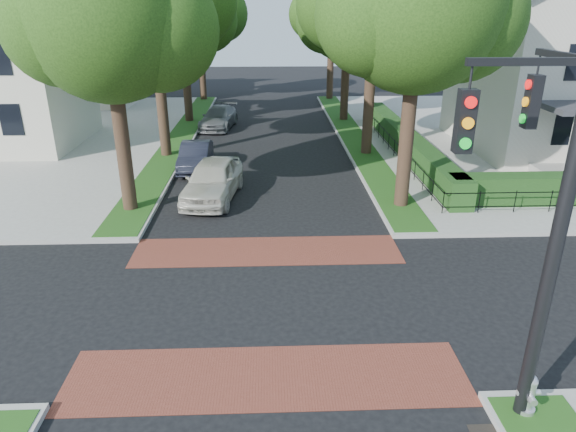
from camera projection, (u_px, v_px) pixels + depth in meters
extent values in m
plane|color=black|center=(267.00, 301.00, 14.48)|extent=(120.00, 120.00, 0.00)
cube|color=gray|center=(573.00, 135.00, 32.69)|extent=(30.00, 30.00, 0.15)
cube|color=brown|center=(267.00, 251.00, 17.43)|extent=(9.00, 2.20, 0.01)
cube|color=brown|center=(267.00, 377.00, 11.52)|extent=(9.00, 2.20, 0.01)
cube|color=#214D16|center=(353.00, 135.00, 32.26)|extent=(1.60, 29.80, 0.02)
cube|color=#214D16|center=(180.00, 137.00, 31.88)|extent=(1.60, 29.80, 0.02)
cylinder|color=black|center=(409.00, 115.00, 19.69)|extent=(0.56, 0.56, 7.35)
sphere|color=#1B380F|center=(418.00, 6.00, 18.21)|extent=(6.20, 6.20, 6.20)
sphere|color=#1B380F|center=(461.00, 18.00, 18.70)|extent=(4.65, 4.65, 4.65)
sphere|color=#1B380F|center=(376.00, 15.00, 18.08)|extent=(4.34, 4.34, 4.34)
cylinder|color=black|center=(370.00, 82.00, 27.01)|extent=(0.56, 0.56, 7.70)
sphere|color=#1B380F|center=(409.00, 7.00, 25.95)|extent=(4.95, 4.95, 4.95)
sphere|color=#1B380F|center=(342.00, 5.00, 25.33)|extent=(4.62, 4.62, 4.62)
cylinder|color=black|center=(345.00, 72.00, 35.53)|extent=(0.56, 0.56, 6.65)
sphere|color=#1B380F|center=(348.00, 17.00, 34.19)|extent=(5.80, 5.80, 5.80)
sphere|color=#1B380F|center=(370.00, 24.00, 34.67)|extent=(4.35, 4.35, 4.35)
sphere|color=#1B380F|center=(326.00, 22.00, 34.07)|extent=(4.06, 4.06, 4.06)
sphere|color=#1B380F|center=(346.00, 9.00, 35.34)|extent=(3.77, 3.77, 3.77)
cylinder|color=black|center=(331.00, 57.00, 43.78)|extent=(0.56, 0.56, 7.00)
sphere|color=#1B380F|center=(332.00, 10.00, 42.37)|extent=(6.00, 6.00, 6.00)
sphere|color=#1B380F|center=(351.00, 15.00, 42.86)|extent=(4.50, 4.50, 4.50)
sphere|color=#1B380F|center=(314.00, 14.00, 42.24)|extent=(4.20, 4.20, 4.20)
sphere|color=#1B380F|center=(331.00, 4.00, 43.57)|extent=(3.90, 3.90, 3.90)
cylinder|color=black|center=(120.00, 122.00, 19.36)|extent=(0.56, 0.56, 7.00)
sphere|color=#1B380F|center=(107.00, 17.00, 17.96)|extent=(6.00, 6.00, 6.00)
sphere|color=#1B380F|center=(157.00, 29.00, 18.44)|extent=(4.50, 4.50, 4.50)
sphere|color=#1B380F|center=(63.00, 27.00, 17.83)|extent=(4.20, 4.20, 4.20)
sphere|color=#1B380F|center=(119.00, 2.00, 19.15)|extent=(3.90, 3.90, 3.90)
cylinder|color=black|center=(160.00, 79.00, 26.56)|extent=(0.56, 0.56, 8.05)
cylinder|color=black|center=(186.00, 71.00, 35.10)|extent=(0.56, 0.56, 6.86)
sphere|color=#1B380F|center=(182.00, 14.00, 33.72)|extent=(5.60, 5.60, 5.60)
sphere|color=#1B380F|center=(206.00, 20.00, 34.20)|extent=(4.20, 4.20, 4.20)
sphere|color=#1B380F|center=(160.00, 19.00, 33.60)|extent=(3.92, 3.92, 3.92)
sphere|color=#1B380F|center=(186.00, 6.00, 34.83)|extent=(3.64, 3.64, 3.64)
cylinder|color=black|center=(201.00, 57.00, 43.36)|extent=(0.56, 0.56, 7.14)
sphere|color=#1B380F|center=(198.00, 8.00, 41.93)|extent=(6.20, 6.20, 6.20)
sphere|color=#1B380F|center=(220.00, 14.00, 42.41)|extent=(4.65, 4.65, 4.65)
sphere|color=#1B380F|center=(179.00, 12.00, 41.80)|extent=(4.34, 4.34, 4.34)
sphere|color=#1B380F|center=(201.00, 2.00, 43.17)|extent=(4.03, 4.03, 4.03)
cube|color=#183A14|center=(406.00, 142.00, 28.33)|extent=(1.00, 18.00, 1.20)
cylinder|color=white|center=(571.00, 147.00, 22.36)|extent=(0.24, 0.24, 3.00)
cube|color=beige|center=(78.00, 62.00, 42.21)|extent=(9.00, 8.00, 6.50)
cylinder|color=black|center=(559.00, 230.00, 8.83)|extent=(0.26, 0.26, 8.00)
cube|color=black|center=(532.00, 62.00, 7.73)|extent=(2.00, 0.12, 0.12)
cube|color=black|center=(565.00, 56.00, 8.59)|extent=(0.12, 1.80, 0.12)
cube|color=black|center=(465.00, 121.00, 8.04)|extent=(0.28, 0.22, 1.00)
cylinder|color=red|center=(471.00, 102.00, 7.80)|extent=(0.18, 0.05, 0.18)
cylinder|color=orange|center=(468.00, 123.00, 7.92)|extent=(0.18, 0.05, 0.18)
cylinder|color=#0CB226|center=(465.00, 143.00, 8.04)|extent=(0.18, 0.05, 0.18)
cube|color=black|center=(532.00, 102.00, 9.68)|extent=(0.22, 0.28, 1.00)
cylinder|color=red|center=(528.00, 85.00, 9.55)|extent=(0.05, 0.18, 0.18)
cylinder|color=orange|center=(525.00, 102.00, 9.67)|extent=(0.05, 0.18, 0.18)
cylinder|color=#0CB226|center=(522.00, 119.00, 9.79)|extent=(0.05, 0.18, 0.18)
imported|color=beige|center=(213.00, 180.00, 21.86)|extent=(2.66, 5.21, 1.70)
imported|color=black|center=(196.00, 156.00, 25.89)|extent=(1.44, 4.10, 1.35)
imported|color=slate|center=(219.00, 118.00, 34.66)|extent=(2.60, 5.06, 1.40)
cylinder|color=silver|center=(525.00, 409.00, 10.33)|extent=(0.44, 0.44, 0.10)
cylinder|color=silver|center=(528.00, 395.00, 10.20)|extent=(0.29, 0.29, 0.63)
sphere|color=silver|center=(531.00, 381.00, 10.07)|extent=(0.27, 0.27, 0.27)
cylinder|color=silver|center=(532.00, 376.00, 10.02)|extent=(0.09, 0.09, 0.08)
cylinder|color=silver|center=(537.00, 392.00, 10.18)|extent=(0.14, 0.14, 0.12)
cylinder|color=silver|center=(520.00, 393.00, 10.17)|extent=(0.14, 0.14, 0.12)
cylinder|color=silver|center=(532.00, 401.00, 10.03)|extent=(0.18, 0.17, 0.16)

